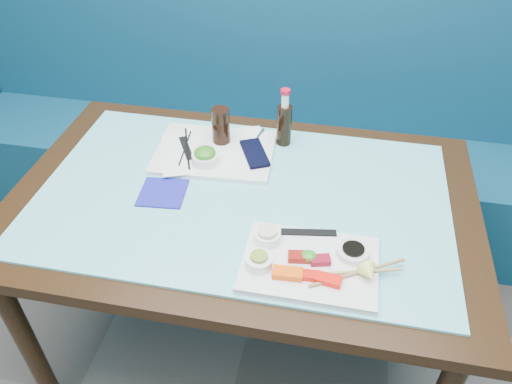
% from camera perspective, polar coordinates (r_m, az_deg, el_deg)
% --- Properties ---
extents(booth_bench, '(3.00, 0.56, 1.17)m').
position_cam_1_polar(booth_bench, '(2.39, 2.89, 5.43)').
color(booth_bench, navy).
rests_on(booth_bench, ground).
extents(dining_table, '(1.40, 0.90, 0.75)m').
position_cam_1_polar(dining_table, '(1.56, -1.56, -2.87)').
color(dining_table, black).
rests_on(dining_table, ground).
extents(glass_top, '(1.22, 0.76, 0.01)m').
position_cam_1_polar(glass_top, '(1.50, -1.62, -0.42)').
color(glass_top, '#6ACBD4').
rests_on(glass_top, dining_table).
extents(sashimi_plate, '(0.34, 0.25, 0.02)m').
position_cam_1_polar(sashimi_plate, '(1.29, 6.15, -8.25)').
color(sashimi_plate, white).
rests_on(sashimi_plate, glass_top).
extents(salmon_left, '(0.08, 0.04, 0.02)m').
position_cam_1_polar(salmon_left, '(1.24, 3.61, -9.26)').
color(salmon_left, '#FF580A').
rests_on(salmon_left, sashimi_plate).
extents(salmon_mid, '(0.06, 0.03, 0.01)m').
position_cam_1_polar(salmon_mid, '(1.25, 5.94, -9.45)').
color(salmon_mid, red).
rests_on(salmon_mid, sashimi_plate).
extents(salmon_right, '(0.07, 0.04, 0.02)m').
position_cam_1_polar(salmon_right, '(1.24, 8.24, -9.89)').
color(salmon_right, '#F81509').
rests_on(salmon_right, sashimi_plate).
extents(tuna_left, '(0.06, 0.04, 0.02)m').
position_cam_1_polar(tuna_left, '(1.28, 4.89, -7.40)').
color(tuna_left, maroon).
rests_on(tuna_left, sashimi_plate).
extents(tuna_right, '(0.06, 0.04, 0.02)m').
position_cam_1_polar(tuna_right, '(1.28, 7.35, -7.73)').
color(tuna_right, maroon).
rests_on(tuna_right, sashimi_plate).
extents(seaweed_garnish, '(0.05, 0.05, 0.02)m').
position_cam_1_polar(seaweed_garnish, '(1.28, 6.04, -7.29)').
color(seaweed_garnish, '#2D861F').
rests_on(seaweed_garnish, sashimi_plate).
extents(ramekin_wasabi, '(0.08, 0.08, 0.03)m').
position_cam_1_polar(ramekin_wasabi, '(1.26, 0.35, -7.94)').
color(ramekin_wasabi, white).
rests_on(ramekin_wasabi, sashimi_plate).
extents(wasabi_fill, '(0.06, 0.06, 0.01)m').
position_cam_1_polar(wasabi_fill, '(1.25, 0.35, -7.36)').
color(wasabi_fill, olive).
rests_on(wasabi_fill, ramekin_wasabi).
extents(ramekin_ginger, '(0.09, 0.09, 0.03)m').
position_cam_1_polar(ramekin_ginger, '(1.32, 1.30, -5.13)').
color(ramekin_ginger, white).
rests_on(ramekin_ginger, sashimi_plate).
extents(ginger_fill, '(0.07, 0.07, 0.01)m').
position_cam_1_polar(ginger_fill, '(1.31, 1.31, -4.52)').
color(ginger_fill, beige).
rests_on(ginger_fill, ramekin_ginger).
extents(soy_dish, '(0.09, 0.09, 0.02)m').
position_cam_1_polar(soy_dish, '(1.31, 11.02, -6.71)').
color(soy_dish, silver).
rests_on(soy_dish, sashimi_plate).
extents(soy_fill, '(0.06, 0.06, 0.01)m').
position_cam_1_polar(soy_fill, '(1.31, 11.08, -6.38)').
color(soy_fill, black).
rests_on(soy_fill, soy_dish).
extents(lemon_wedge, '(0.06, 0.06, 0.05)m').
position_cam_1_polar(lemon_wedge, '(1.25, 12.78, -9.04)').
color(lemon_wedge, '#FAFF78').
rests_on(lemon_wedge, sashimi_plate).
extents(chopstick_sleeve, '(0.15, 0.05, 0.00)m').
position_cam_1_polar(chopstick_sleeve, '(1.36, 6.05, -4.61)').
color(chopstick_sleeve, black).
rests_on(chopstick_sleeve, sashimi_plate).
extents(wooden_chopstick_a, '(0.24, 0.07, 0.01)m').
position_cam_1_polar(wooden_chopstick_a, '(1.27, 11.09, -8.96)').
color(wooden_chopstick_a, tan).
rests_on(wooden_chopstick_a, sashimi_plate).
extents(wooden_chopstick_b, '(0.23, 0.14, 0.01)m').
position_cam_1_polar(wooden_chopstick_b, '(1.27, 11.54, -9.01)').
color(wooden_chopstick_b, '#9E724A').
rests_on(wooden_chopstick_b, sashimi_plate).
extents(serving_tray, '(0.40, 0.31, 0.01)m').
position_cam_1_polar(serving_tray, '(1.67, -4.73, 4.59)').
color(serving_tray, white).
rests_on(serving_tray, glass_top).
extents(paper_placemat, '(0.41, 0.35, 0.00)m').
position_cam_1_polar(paper_placemat, '(1.66, -4.75, 4.82)').
color(paper_placemat, white).
rests_on(paper_placemat, serving_tray).
extents(seaweed_bowl, '(0.10, 0.10, 0.03)m').
position_cam_1_polar(seaweed_bowl, '(1.60, -5.81, 3.81)').
color(seaweed_bowl, white).
rests_on(seaweed_bowl, serving_tray).
extents(seaweed_salad, '(0.09, 0.09, 0.03)m').
position_cam_1_polar(seaweed_salad, '(1.58, -5.87, 4.46)').
color(seaweed_salad, '#317B1C').
rests_on(seaweed_salad, seaweed_bowl).
extents(cola_glass, '(0.06, 0.06, 0.12)m').
position_cam_1_polar(cola_glass, '(1.67, -4.04, 7.56)').
color(cola_glass, black).
rests_on(cola_glass, serving_tray).
extents(navy_pouch, '(0.13, 0.17, 0.01)m').
position_cam_1_polar(navy_pouch, '(1.63, -0.16, 4.45)').
color(navy_pouch, black).
rests_on(navy_pouch, serving_tray).
extents(fork, '(0.03, 0.09, 0.01)m').
position_cam_1_polar(fork, '(1.72, 0.33, 6.45)').
color(fork, white).
rests_on(fork, serving_tray).
extents(black_chopstick_a, '(0.03, 0.20, 0.01)m').
position_cam_1_polar(black_chopstick_a, '(1.68, -8.11, 5.02)').
color(black_chopstick_a, black).
rests_on(black_chopstick_a, serving_tray).
extents(black_chopstick_b, '(0.09, 0.23, 0.01)m').
position_cam_1_polar(black_chopstick_b, '(1.68, -7.85, 5.00)').
color(black_chopstick_b, black).
rests_on(black_chopstick_b, serving_tray).
extents(tray_sleeve, '(0.09, 0.13, 0.00)m').
position_cam_1_polar(tray_sleeve, '(1.68, -7.98, 4.98)').
color(tray_sleeve, black).
rests_on(tray_sleeve, serving_tray).
extents(cola_bottle_body, '(0.06, 0.06, 0.14)m').
position_cam_1_polar(cola_bottle_body, '(1.68, 3.24, 7.63)').
color(cola_bottle_body, black).
rests_on(cola_bottle_body, glass_top).
extents(cola_bottle_neck, '(0.03, 0.03, 0.05)m').
position_cam_1_polar(cola_bottle_neck, '(1.63, 3.36, 10.43)').
color(cola_bottle_neck, white).
rests_on(cola_bottle_neck, cola_bottle_body).
extents(cola_bottle_cap, '(0.04, 0.04, 0.01)m').
position_cam_1_polar(cola_bottle_cap, '(1.62, 3.40, 11.39)').
color(cola_bottle_cap, red).
rests_on(cola_bottle_cap, cola_bottle_neck).
extents(blue_napkin, '(0.15, 0.15, 0.01)m').
position_cam_1_polar(blue_napkin, '(1.53, -10.61, -0.07)').
color(blue_napkin, '#1A1C94').
rests_on(blue_napkin, glass_top).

